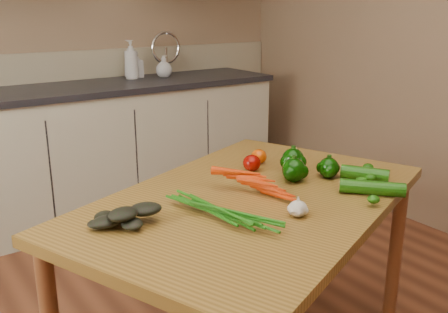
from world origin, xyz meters
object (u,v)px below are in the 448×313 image
carrot_bunch (246,193)px  pepper_a (294,170)px  soap_bottle_c (164,66)px  garlic_bulb (298,209)px  tomato_b (252,163)px  table (252,217)px  soap_bottle_a (131,60)px  tomato_a (252,163)px  soap_bottle_b (137,65)px  tomato_c (259,156)px  leafy_greens (120,210)px  pepper_b (293,160)px  pepper_c (329,168)px  zucchini_a (365,174)px  zucchini_b (372,188)px

carrot_bunch → pepper_a: pepper_a is taller
soap_bottle_c → garlic_bulb: 2.27m
garlic_bulb → tomato_b: (0.18, 0.47, 0.00)m
table → soap_bottle_a: 2.06m
soap_bottle_a → tomato_a: soap_bottle_a is taller
soap_bottle_b → tomato_c: soap_bottle_b is taller
soap_bottle_a → soap_bottle_b: (0.07, 0.05, -0.04)m
leafy_greens → pepper_a: (0.73, -0.01, -0.00)m
table → pepper_b: 0.37m
soap_bottle_a → pepper_a: soap_bottle_a is taller
pepper_c → zucchini_a: pepper_c is taller
soap_bottle_b → soap_bottle_c: (0.16, -0.10, -0.01)m
tomato_a → carrot_bunch: bearing=-131.8°
leafy_greens → table: bearing=-5.0°
soap_bottle_c → pepper_a: bearing=159.2°
carrot_bunch → zucchini_b: 0.47m
soap_bottle_c → tomato_c: size_ratio=2.21×
table → garlic_bulb: size_ratio=25.12×
leafy_greens → zucchini_b: bearing=-18.3°
garlic_bulb → leafy_greens: bearing=151.5°
leafy_greens → pepper_b: leafy_greens is taller
pepper_b → tomato_c: (-0.05, 0.16, -0.02)m
pepper_b → tomato_a: bearing=145.7°
leafy_greens → pepper_c: bearing=-3.7°
carrot_bunch → leafy_greens: bearing=149.1°
table → soap_bottle_a: bearing=55.5°
leafy_greens → pepper_a: size_ratio=2.11×
soap_bottle_c → leafy_greens: 2.23m
table → carrot_bunch: size_ratio=6.28×
carrot_bunch → zucchini_b: (0.42, -0.21, -0.01)m
pepper_c → carrot_bunch: bearing=-177.8°
tomato_a → soap_bottle_a: bearing=80.8°
leafy_greens → zucchini_a: (0.96, -0.17, -0.02)m
leafy_greens → tomato_a: bearing=15.5°
table → pepper_a: bearing=-13.5°
tomato_c → zucchini_b: bearing=-79.6°
soap_bottle_a → pepper_b: bearing=72.5°
tomato_a → zucchini_b: tomato_a is taller
tomato_c → leafy_greens: bearing=-161.8°
soap_bottle_a → tomato_b: bearing=67.9°
garlic_bulb → tomato_b: 0.50m
leafy_greens → tomato_a: 0.70m
pepper_c → tomato_c: (-0.11, 0.31, -0.01)m
soap_bottle_a → zucchini_b: bearing=74.5°
tomato_b → leafy_greens: bearing=-164.0°
carrot_bunch → pepper_b: 0.41m
soap_bottle_c → leafy_greens: bearing=140.6°
soap_bottle_b → pepper_a: size_ratio=1.96×
soap_bottle_b → tomato_a: (-0.35, -1.79, -0.22)m
pepper_a → pepper_c: size_ratio=1.14×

